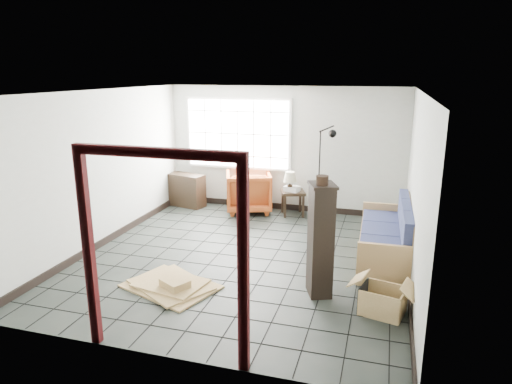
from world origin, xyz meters
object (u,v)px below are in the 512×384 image
(armchair, at_px, (248,190))
(tall_shelf, at_px, (321,239))
(futon_sofa, at_px, (390,240))
(side_table, at_px, (293,195))

(armchair, relative_size, tall_shelf, 0.62)
(futon_sofa, height_order, armchair, armchair)
(armchair, distance_m, side_table, 0.96)
(futon_sofa, relative_size, side_table, 3.54)
(futon_sofa, bearing_deg, armchair, 145.87)
(tall_shelf, bearing_deg, futon_sofa, 36.64)
(side_table, height_order, tall_shelf, tall_shelf)
(side_table, relative_size, tall_shelf, 0.39)
(armchair, relative_size, side_table, 1.58)
(side_table, bearing_deg, armchair, 180.00)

